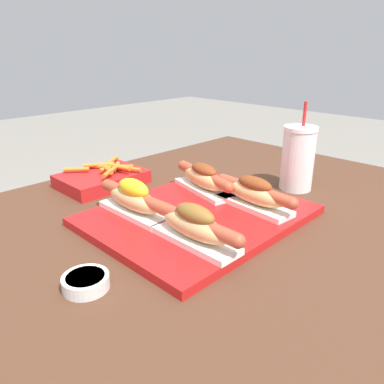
{
  "coord_description": "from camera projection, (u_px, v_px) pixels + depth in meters",
  "views": [
    {
      "loc": [
        -0.51,
        -0.5,
        1.11
      ],
      "look_at": [
        0.03,
        0.03,
        0.82
      ],
      "focal_mm": 35.0,
      "sensor_mm": 36.0,
      "label": 1
    }
  ],
  "objects": [
    {
      "name": "hot_dog_3",
      "position": [
        204.0,
        178.0,
        0.91
      ],
      "size": [
        0.1,
        0.22,
        0.07
      ],
      "color": "white",
      "rests_on": "serving_tray"
    },
    {
      "name": "serving_tray",
      "position": [
        199.0,
        215.0,
        0.81
      ],
      "size": [
        0.45,
        0.36,
        0.02
      ],
      "color": "red",
      "rests_on": "patio_table"
    },
    {
      "name": "hot_dog_2",
      "position": [
        134.0,
        199.0,
        0.78
      ],
      "size": [
        0.06,
        0.22,
        0.08
      ],
      "color": "white",
      "rests_on": "serving_tray"
    },
    {
      "name": "hot_dog_1",
      "position": [
        254.0,
        193.0,
        0.82
      ],
      "size": [
        0.07,
        0.22,
        0.07
      ],
      "color": "white",
      "rests_on": "serving_tray"
    },
    {
      "name": "sauce_bowl",
      "position": [
        86.0,
        281.0,
        0.58
      ],
      "size": [
        0.07,
        0.07,
        0.02
      ],
      "color": "silver",
      "rests_on": "patio_table"
    },
    {
      "name": "hot_dog_0",
      "position": [
        195.0,
        226.0,
        0.67
      ],
      "size": [
        0.06,
        0.22,
        0.07
      ],
      "color": "white",
      "rests_on": "serving_tray"
    },
    {
      "name": "fries_basket",
      "position": [
        102.0,
        178.0,
        1.01
      ],
      "size": [
        0.22,
        0.16,
        0.06
      ],
      "color": "red",
      "rests_on": "patio_table"
    },
    {
      "name": "patio_table",
      "position": [
        192.0,
        361.0,
        0.93
      ],
      "size": [
        1.41,
        0.97,
        0.76
      ],
      "color": "#4C2D1E",
      "rests_on": "ground_plane"
    },
    {
      "name": "drink_cup",
      "position": [
        298.0,
        158.0,
        0.96
      ],
      "size": [
        0.09,
        0.09,
        0.23
      ],
      "color": "white",
      "rests_on": "patio_table"
    }
  ]
}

